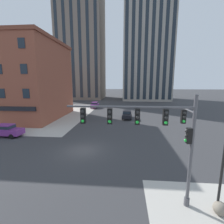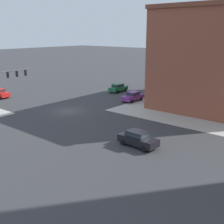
{
  "view_description": "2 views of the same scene",
  "coord_description": "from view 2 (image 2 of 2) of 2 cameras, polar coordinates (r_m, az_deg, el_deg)",
  "views": [
    {
      "loc": [
        4.65,
        -16.49,
        7.41
      ],
      "look_at": [
        2.6,
        7.15,
        3.04
      ],
      "focal_mm": 26.11,
      "sensor_mm": 36.0,
      "label": 1
    },
    {
      "loc": [
        28.83,
        32.93,
        11.8
      ],
      "look_at": [
        4.47,
        12.57,
        3.02
      ],
      "focal_mm": 46.59,
      "sensor_mm": 36.0,
      "label": 2
    }
  ],
  "objects": [
    {
      "name": "traffic_signal_main",
      "position": [
        46.46,
        -20.97,
        5.48
      ],
      "size": [
        7.35,
        2.09,
        6.76
      ],
      "color": "#4C4C51",
      "rests_on": "ground"
    },
    {
      "name": "car_cross_eastbound",
      "position": [
        59.04,
        1.21,
        4.84
      ],
      "size": [
        4.43,
        1.95,
        1.68
      ],
      "color": "#1E6B3D",
      "rests_on": "ground"
    },
    {
      "name": "car_main_southbound_far",
      "position": [
        31.04,
        5.08,
        -5.12
      ],
      "size": [
        2.06,
        4.48,
        1.68
      ],
      "color": "black",
      "rests_on": "ground"
    },
    {
      "name": "car_main_southbound_near",
      "position": [
        51.19,
        4.12,
        3.15
      ],
      "size": [
        4.46,
        2.02,
        1.68
      ],
      "color": "#7A3389",
      "rests_on": "ground"
    },
    {
      "name": "ground_plane",
      "position": [
        45.33,
        -8.59,
        0.2
      ],
      "size": [
        320.0,
        320.0,
        0.0
      ],
      "primitive_type": "plane",
      "color": "#38383A"
    }
  ]
}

